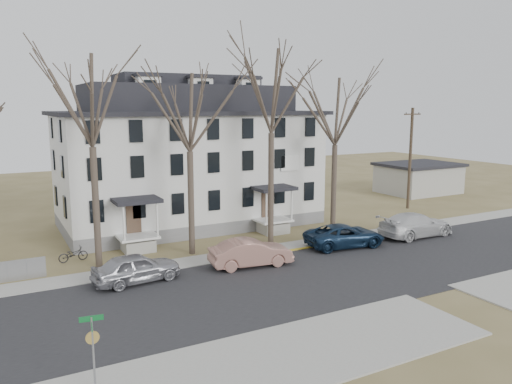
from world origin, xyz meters
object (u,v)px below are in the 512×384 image
tree_mid_right (336,107)px  boarding_house (189,159)px  tree_mid_left (189,107)px  car_silver (137,268)px  car_navy (345,236)px  tree_center (271,85)px  tree_far_left (90,94)px  utility_pole_far (410,157)px  bicycle_left (73,255)px  car_tan (251,253)px  car_white (416,225)px  street_sign (93,342)px

tree_mid_right → boarding_house: bearing=136.2°
tree_mid_left → car_silver: size_ratio=2.65×
car_navy → tree_center: bearing=55.5°
tree_far_left → tree_mid_right: size_ratio=1.08×
tree_center → utility_pole_far: (17.50, 4.20, -6.18)m
tree_mid_left → utility_pole_far: (23.50, 4.20, -4.70)m
car_silver → bicycle_left: size_ratio=2.70×
car_navy → car_tan: bearing=103.2°
tree_mid_right → bicycle_left: bearing=174.6°
tree_center → tree_mid_right: (5.50, 0.00, -1.48)m
utility_pole_far → car_white: utility_pole_far is taller
bicycle_left → tree_center: bearing=-103.2°
tree_far_left → tree_center: (12.00, 0.00, 0.74)m
boarding_house → car_tan: size_ratio=4.13×
tree_mid_left → car_tan: 9.99m
car_tan → car_white: (14.09, 0.42, 0.06)m
tree_far_left → tree_center: size_ratio=0.93×
car_silver → car_tan: car_tan is taller
tree_mid_left → car_white: (16.26, -3.84, -8.72)m
tree_mid_right → street_sign: 25.71m
car_silver → car_white: size_ratio=0.79×
tree_far_left → street_sign: tree_far_left is taller
tree_center → car_silver: size_ratio=3.06×
utility_pole_far → tree_mid_right: bearing=-160.7°
tree_far_left → tree_mid_left: bearing=0.0°
tree_mid_right → street_sign: size_ratio=4.60×
tree_mid_right → utility_pole_far: tree_mid_right is taller
tree_far_left → street_sign: 16.42m
tree_mid_left → bicycle_left: 11.78m
boarding_house → utility_pole_far: bearing=-10.9°
utility_pole_far → car_tan: (-21.33, -8.46, -4.08)m
tree_mid_left → utility_pole_far: 24.33m
car_white → street_sign: (-25.03, -9.91, 0.93)m
bicycle_left → car_silver: bearing=-161.1°
car_tan → car_white: 14.09m
tree_far_left → car_silver: (1.30, -3.79, -9.52)m
car_silver → car_navy: size_ratio=0.86×
utility_pole_far → car_silver: (-28.20, -7.99, -4.09)m
tree_mid_left → car_silver: 10.66m
boarding_house → bicycle_left: size_ratio=11.69×
car_white → car_silver: bearing=89.3°
tree_mid_left → car_tan: size_ratio=2.53×
boarding_house → tree_mid_left: bearing=-110.2°
tree_mid_left → tree_center: tree_center is taller
tree_mid_left → car_silver: bearing=-141.1°
tree_far_left → car_silver: 10.33m
tree_center → bicycle_left: bearing=172.3°
tree_mid_left → car_tan: (2.17, -4.26, -8.77)m
car_white → bicycle_left: 24.15m
tree_far_left → street_sign: (-2.78, -13.75, -8.53)m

